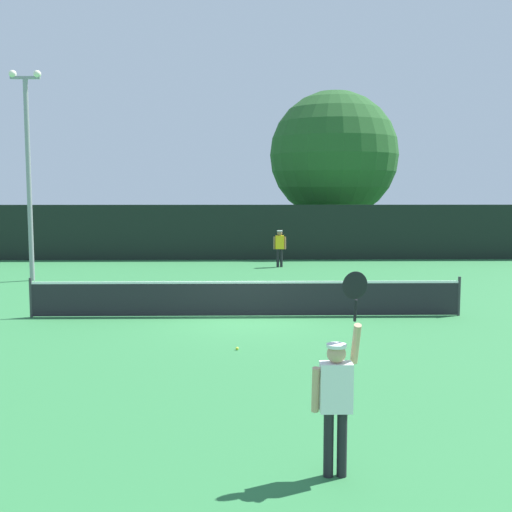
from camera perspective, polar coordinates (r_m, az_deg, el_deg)
ground_plane at (r=17.23m, az=-0.87°, el=-5.46°), size 120.00×120.00×0.00m
tennis_net at (r=17.14m, az=-0.88°, el=-3.78°), size 11.68×0.08×1.07m
perimeter_fence at (r=31.26m, az=-1.00°, el=2.15°), size 30.50×0.12×2.72m
player_serving at (r=7.65m, az=7.29°, el=-11.81°), size 0.67×0.39×2.45m
player_receiving at (r=28.23m, az=2.15°, el=1.03°), size 0.57×0.24×1.64m
tennis_ball at (r=13.65m, az=-1.71°, el=-8.33°), size 0.07×0.07×0.07m
light_pole at (r=25.32m, az=-19.85°, el=7.98°), size 1.18×0.28×7.82m
large_tree at (r=35.88m, az=7.02°, el=8.99°), size 7.11×7.11×8.93m
parked_car_near at (r=37.60m, az=-6.15°, el=1.85°), size 2.48×4.43×1.69m
parked_car_mid at (r=40.56m, az=13.79°, el=2.01°), size 2.12×4.30×1.69m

